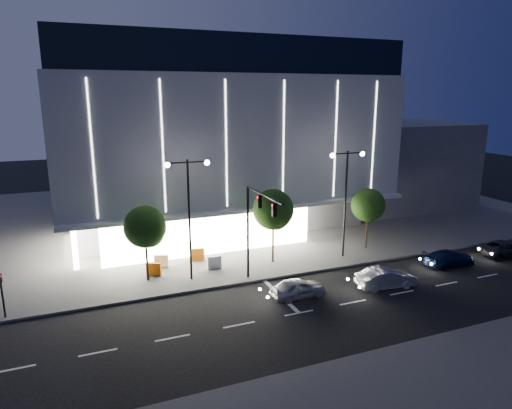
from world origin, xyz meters
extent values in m
plane|color=black|center=(0.00, 0.00, 0.00)|extent=(160.00, 160.00, 0.00)
cube|color=#474747|center=(5.00, 24.00, 0.07)|extent=(70.00, 40.00, 0.15)
cube|color=#474747|center=(5.00, -12.00, 0.07)|extent=(70.00, 10.00, 0.15)
cube|color=#4C4C51|center=(3.00, 24.00, 2.00)|extent=(28.00, 21.00, 4.00)
cube|color=#9F9FA4|center=(3.00, 22.00, 9.50)|extent=(30.00, 25.00, 11.00)
cube|color=black|center=(3.00, 22.00, 16.50)|extent=(29.40, 24.50, 3.00)
cube|color=white|center=(0.00, 10.70, 2.00)|extent=(18.00, 0.40, 3.60)
cube|color=white|center=(-10.80, 16.00, 2.00)|extent=(0.40, 10.00, 3.60)
cube|color=#9F9FA4|center=(3.00, 9.70, 4.10)|extent=(30.00, 2.00, 0.30)
cube|color=white|center=(3.00, 9.48, 9.50)|extent=(24.00, 0.06, 10.00)
cube|color=#4C4C51|center=(26.00, 24.00, 5.00)|extent=(16.00, 20.00, 10.00)
cylinder|color=black|center=(1.00, 4.80, 3.50)|extent=(0.18, 0.18, 7.00)
cylinder|color=black|center=(1.00, 1.90, 7.00)|extent=(0.14, 5.80, 0.14)
cube|color=black|center=(1.00, 2.60, 6.40)|extent=(0.28, 0.18, 0.85)
cube|color=black|center=(1.00, 0.20, 6.40)|extent=(0.28, 0.18, 0.85)
sphere|color=#FF0C0C|center=(0.88, 2.60, 6.70)|extent=(0.14, 0.14, 0.14)
cylinder|color=black|center=(-3.00, 6.00, 4.50)|extent=(0.16, 0.16, 9.00)
cylinder|color=black|center=(-3.70, 6.00, 8.80)|extent=(1.40, 0.10, 0.10)
cylinder|color=black|center=(-2.30, 6.00, 8.80)|extent=(1.40, 0.10, 0.10)
sphere|color=white|center=(-4.40, 6.00, 8.70)|extent=(0.36, 0.36, 0.36)
sphere|color=white|center=(-1.60, 6.00, 8.70)|extent=(0.36, 0.36, 0.36)
cylinder|color=black|center=(10.00, 6.00, 4.50)|extent=(0.16, 0.16, 9.00)
cylinder|color=black|center=(9.30, 6.00, 8.80)|extent=(1.40, 0.10, 0.10)
cylinder|color=black|center=(10.70, 6.00, 8.80)|extent=(1.40, 0.10, 0.10)
sphere|color=white|center=(8.60, 6.00, 8.70)|extent=(0.36, 0.36, 0.36)
sphere|color=white|center=(11.40, 6.00, 8.70)|extent=(0.36, 0.36, 0.36)
cylinder|color=black|center=(-15.00, 4.50, 1.50)|extent=(0.12, 0.12, 3.00)
cube|color=black|center=(-15.00, 4.50, 2.70)|extent=(0.22, 0.16, 0.55)
cylinder|color=black|center=(-6.00, 7.00, 1.89)|extent=(0.16, 0.16, 3.78)
sphere|color=#1D3F11|center=(-6.00, 7.00, 4.21)|extent=(3.02, 3.02, 3.02)
sphere|color=#1D3F11|center=(-5.70, 7.20, 3.67)|extent=(2.16, 2.16, 2.16)
sphere|color=#1D3F11|center=(-6.25, 6.85, 3.89)|extent=(1.94, 1.94, 1.94)
cylinder|color=black|center=(4.00, 7.00, 2.03)|extent=(0.16, 0.16, 4.06)
sphere|color=#1D3F11|center=(4.00, 7.00, 4.52)|extent=(3.25, 3.25, 3.25)
sphere|color=#1D3F11|center=(4.30, 7.20, 3.94)|extent=(2.32, 2.32, 2.32)
sphere|color=#1D3F11|center=(3.75, 6.85, 4.18)|extent=(2.09, 2.09, 2.09)
cylinder|color=black|center=(13.00, 7.00, 1.82)|extent=(0.16, 0.16, 3.64)
sphere|color=#1D3F11|center=(13.00, 7.00, 4.06)|extent=(2.91, 2.91, 2.91)
sphere|color=#1D3F11|center=(13.30, 7.20, 3.54)|extent=(2.08, 2.08, 2.08)
sphere|color=#1D3F11|center=(12.75, 6.85, 3.74)|extent=(1.87, 1.87, 1.87)
imported|color=#A6A8AE|center=(3.00, 0.62, 0.66)|extent=(3.89, 1.64, 1.31)
imported|color=silver|center=(9.52, -0.33, 0.71)|extent=(4.46, 1.99, 1.42)
imported|color=#111E42|center=(16.93, 1.29, 0.63)|extent=(4.37, 1.81, 1.26)
imported|color=#2E2E33|center=(23.16, 1.23, 0.65)|extent=(4.89, 2.76, 1.29)
cube|color=orange|center=(-5.45, 7.70, 0.65)|extent=(1.10, 0.69, 1.00)
cube|color=white|center=(-4.60, 9.21, 0.65)|extent=(1.12, 0.60, 1.00)
cube|color=orange|center=(-1.56, 9.61, 0.65)|extent=(1.13, 0.46, 1.00)
cube|color=white|center=(-0.83, 7.36, 0.65)|extent=(1.11, 0.28, 1.00)
camera|label=1|loc=(-10.35, -24.78, 13.41)|focal=32.00mm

